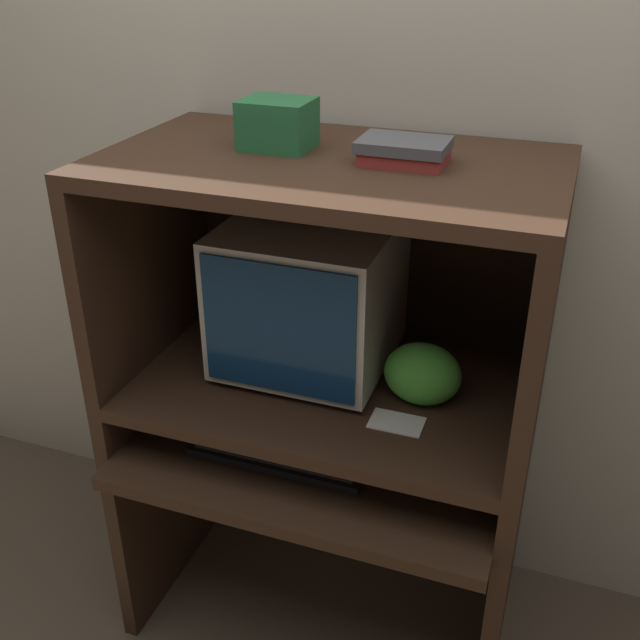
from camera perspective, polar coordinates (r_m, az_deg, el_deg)
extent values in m
cube|color=beige|center=(2.07, 4.24, 12.41)|extent=(6.00, 0.06, 2.60)
cube|color=#382316|center=(2.41, -11.03, -12.04)|extent=(0.04, 0.63, 0.65)
cube|color=#382316|center=(2.17, 13.85, -17.74)|extent=(0.04, 0.63, 0.65)
cube|color=#382316|center=(1.92, -0.93, -11.37)|extent=(0.96, 0.46, 0.04)
cube|color=#382316|center=(2.17, -11.98, -3.86)|extent=(0.04, 0.63, 0.15)
cube|color=#382316|center=(1.91, 15.22, -9.22)|extent=(0.04, 0.63, 0.15)
cube|color=#382316|center=(1.95, 0.66, -5.13)|extent=(0.96, 0.63, 0.04)
cube|color=#382316|center=(2.01, -13.01, 5.15)|extent=(0.04, 0.63, 0.59)
cube|color=#382316|center=(1.72, 16.73, 0.68)|extent=(0.04, 0.63, 0.59)
cube|color=#382316|center=(1.70, 0.77, 11.61)|extent=(0.96, 0.63, 0.04)
cube|color=black|center=(2.06, 3.49, 6.47)|extent=(0.96, 0.01, 0.59)
cylinder|color=beige|center=(2.02, -0.73, -2.90)|extent=(0.23, 0.23, 0.02)
cube|color=beige|center=(1.93, -0.76, 2.09)|extent=(0.42, 0.42, 0.37)
cube|color=navy|center=(1.75, -3.19, -0.75)|extent=(0.38, 0.01, 0.33)
cube|color=black|center=(1.93, -3.15, -10.28)|extent=(0.46, 0.13, 0.02)
cube|color=#333335|center=(1.92, -3.16, -9.97)|extent=(0.42, 0.10, 0.01)
ellipsoid|color=#28282B|center=(1.85, 5.30, -11.92)|extent=(0.07, 0.04, 0.03)
ellipsoid|color=green|center=(1.84, 7.82, -4.08)|extent=(0.19, 0.14, 0.16)
cube|color=maroon|center=(1.67, 6.45, 12.26)|extent=(0.18, 0.13, 0.03)
cube|color=#4C4C51|center=(1.66, 6.41, 13.13)|extent=(0.19, 0.14, 0.02)
cube|color=white|center=(1.80, 5.86, -7.78)|extent=(0.13, 0.08, 0.00)
cube|color=#236638|center=(1.78, -3.25, 14.70)|extent=(0.16, 0.13, 0.11)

